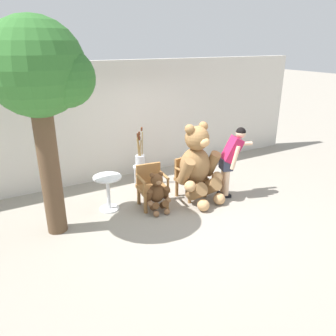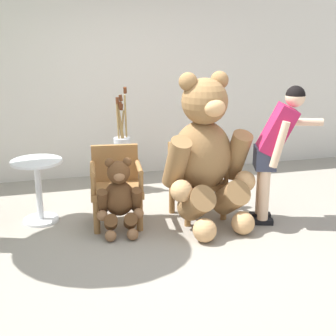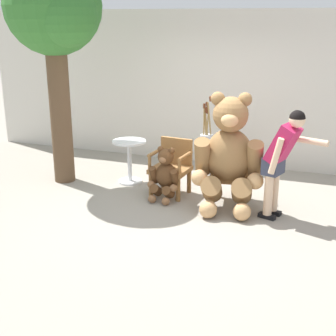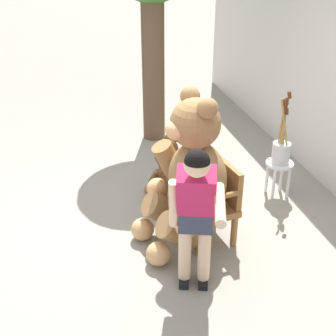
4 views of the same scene
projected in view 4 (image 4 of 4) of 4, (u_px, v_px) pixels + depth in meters
name	position (u px, v px, depth m)	size (l,w,h in m)	color
ground_plane	(156.00, 220.00, 5.45)	(60.00, 60.00, 0.00)	gray
wooden_chair_left	(189.00, 163.00, 5.74)	(0.61, 0.57, 0.86)	olive
wooden_chair_right	(213.00, 201.00, 4.94)	(0.64, 0.60, 0.86)	olive
teddy_bear_large	(189.00, 175.00, 4.70)	(1.03, 1.02, 1.68)	olive
teddy_bear_small	(166.00, 169.00, 5.72)	(0.50, 0.49, 0.82)	brown
person_visitor	(196.00, 207.00, 3.99)	(0.84, 0.48, 1.54)	black
white_stool	(279.00, 170.00, 5.79)	(0.34, 0.34, 0.46)	silver
brush_bucket	(281.00, 147.00, 5.65)	(0.22, 0.22, 0.93)	silver
round_side_table	(190.00, 135.00, 6.52)	(0.56, 0.56, 0.72)	silver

